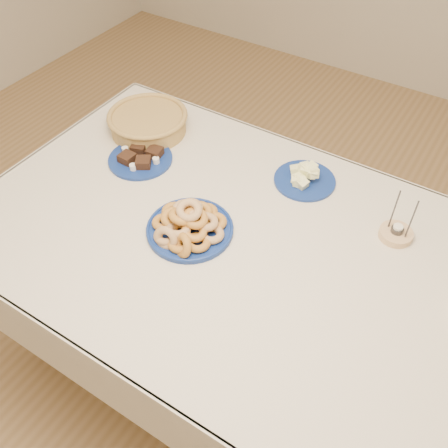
% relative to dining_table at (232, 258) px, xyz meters
% --- Properties ---
extents(ground, '(5.00, 5.00, 0.00)m').
position_rel_dining_table_xyz_m(ground, '(0.00, 0.00, -0.64)').
color(ground, olive).
rests_on(ground, ground).
extents(dining_table, '(1.71, 1.11, 0.75)m').
position_rel_dining_table_xyz_m(dining_table, '(0.00, 0.00, 0.00)').
color(dining_table, brown).
rests_on(dining_table, ground).
extents(donut_platter, '(0.30, 0.30, 0.13)m').
position_rel_dining_table_xyz_m(donut_platter, '(-0.13, -0.06, 0.14)').
color(donut_platter, navy).
rests_on(donut_platter, dining_table).
extents(melon_plate, '(0.24, 0.24, 0.08)m').
position_rel_dining_table_xyz_m(melon_plate, '(0.08, 0.35, 0.13)').
color(melon_plate, navy).
rests_on(melon_plate, dining_table).
extents(brownie_plate, '(0.30, 0.30, 0.04)m').
position_rel_dining_table_xyz_m(brownie_plate, '(-0.48, 0.14, 0.12)').
color(brownie_plate, navy).
rests_on(brownie_plate, dining_table).
extents(wicker_basket, '(0.40, 0.40, 0.08)m').
position_rel_dining_table_xyz_m(wicker_basket, '(-0.57, 0.30, 0.15)').
color(wicker_basket, olive).
rests_on(wicker_basket, dining_table).
extents(candle_holder, '(0.13, 0.13, 0.18)m').
position_rel_dining_table_xyz_m(candle_holder, '(0.43, 0.27, 0.12)').
color(candle_holder, tan).
rests_on(candle_holder, dining_table).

